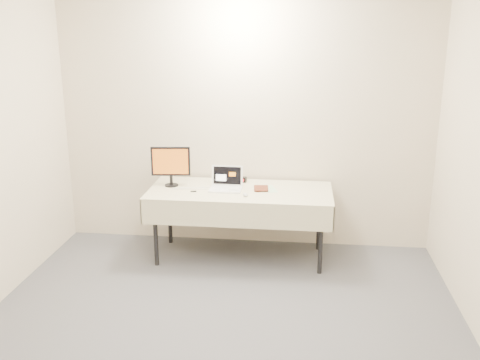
# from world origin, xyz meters

# --- Properties ---
(back_wall) EXTENTS (4.00, 0.10, 2.70)m
(back_wall) POSITION_xyz_m (0.00, 2.50, 1.35)
(back_wall) COLOR beige
(back_wall) RESTS_ON ground
(table) EXTENTS (1.86, 0.81, 0.74)m
(table) POSITION_xyz_m (0.00, 2.05, 0.68)
(table) COLOR black
(table) RESTS_ON ground
(laptop) EXTENTS (0.32, 0.26, 0.23)m
(laptop) POSITION_xyz_m (-0.15, 2.07, 0.79)
(laptop) COLOR white
(laptop) RESTS_ON table
(monitor) EXTENTS (0.40, 0.16, 0.41)m
(monitor) POSITION_xyz_m (-0.73, 2.11, 0.98)
(monitor) COLOR black
(monitor) RESTS_ON table
(book) EXTENTS (0.14, 0.03, 0.19)m
(book) POSITION_xyz_m (0.14, 2.08, 0.83)
(book) COLOR maroon
(book) RESTS_ON table
(alarm_clock) EXTENTS (0.14, 0.08, 0.06)m
(alarm_clock) POSITION_xyz_m (-0.03, 2.33, 0.77)
(alarm_clock) COLOR black
(alarm_clock) RESTS_ON table
(clicker) EXTENTS (0.07, 0.11, 0.02)m
(clicker) POSITION_xyz_m (0.07, 1.86, 0.75)
(clicker) COLOR #BCBCBE
(clicker) RESTS_ON table
(paper_form) EXTENTS (0.17, 0.27, 0.00)m
(paper_form) POSITION_xyz_m (0.30, 2.11, 0.74)
(paper_form) COLOR #ACD8AD
(paper_form) RESTS_ON table
(usb_dongle) EXTENTS (0.06, 0.03, 0.01)m
(usb_dongle) POSITION_xyz_m (-0.46, 1.93, 0.74)
(usb_dongle) COLOR black
(usb_dongle) RESTS_ON table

